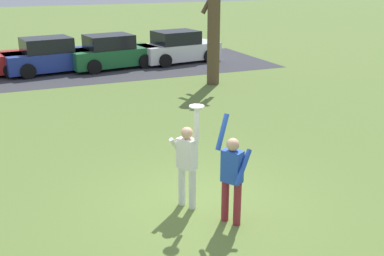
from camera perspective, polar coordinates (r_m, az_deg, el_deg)
name	(u,v)px	position (r m, az deg, el deg)	size (l,w,h in m)	color
ground_plane	(202,205)	(9.25, 1.30, -9.51)	(120.00, 120.00, 0.00)	olive
person_catcher	(187,160)	(8.78, -0.62, -4.02)	(0.52, 0.59, 2.08)	silver
person_defender	(232,174)	(8.25, 4.99, -5.66)	(0.61, 0.66, 2.04)	maroon
frisbee_disc	(197,106)	(8.28, 0.58, 2.71)	(0.27, 0.27, 0.02)	white
parked_car_blue	(50,56)	(22.21, -17.20, 8.48)	(4.32, 2.50, 1.59)	#233893
parked_car_green	(112,53)	(22.54, -9.94, 9.17)	(4.32, 2.50, 1.59)	#1E6633
parked_car_white	(178,48)	(23.71, -1.76, 9.91)	(4.32, 2.50, 1.59)	white
parking_strip	(54,72)	(22.28, -16.76, 6.66)	(21.10, 6.40, 0.01)	#38383D
bare_tree_tall	(215,15)	(18.68, 2.82, 13.82)	(1.41, 1.80, 5.56)	brown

